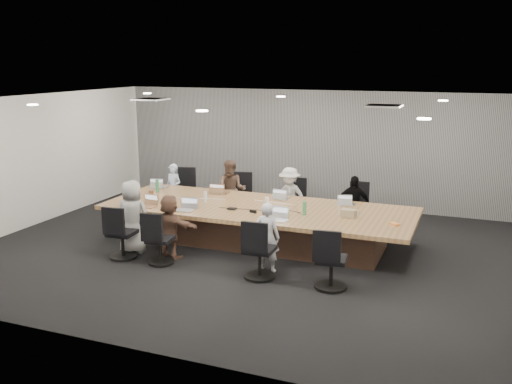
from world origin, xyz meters
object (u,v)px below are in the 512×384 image
(laptop_0, at_px, (161,187))
(snack_packet, at_px, (394,224))
(chair_3, at_px, (356,211))
(canvas_bag, at_px, (349,213))
(chair_0, at_px, (181,193))
(stapler, at_px, (253,211))
(laptop_6, at_px, (278,220))
(bottle_green_left, at_px, (157,186))
(laptop_3, at_px, (348,204))
(person_1, at_px, (232,190))
(chair_6, at_px, (260,254))
(laptop_5, at_px, (184,210))
(person_4, at_px, (132,217))
(chair_7, at_px, (331,264))
(chair_2, at_px, (294,206))
(conference_table, at_px, (258,223))
(person_2, at_px, (289,197))
(person_5, at_px, (170,226))
(chair_1, at_px, (238,199))
(bottle_clear, at_px, (205,197))
(mug_brown, at_px, (151,193))
(laptop_2, at_px, (281,198))
(person_3, at_px, (353,205))
(laptop_1, at_px, (221,192))
(bottle_green_right, at_px, (304,208))
(laptop_4, at_px, (148,206))
(person_0, at_px, (173,189))

(laptop_0, distance_m, snack_packet, 5.41)
(chair_3, xyz_separation_m, canvas_bag, (0.22, -1.81, 0.43))
(chair_0, height_order, stapler, chair_0)
(laptop_6, height_order, bottle_green_left, bottle_green_left)
(laptop_3, bearing_deg, person_1, -21.24)
(chair_6, xyz_separation_m, laptop_5, (-1.87, 0.90, 0.34))
(person_4, height_order, bottle_green_left, person_4)
(chair_7, relative_size, laptop_0, 2.61)
(laptop_6, height_order, canvas_bag, canvas_bag)
(chair_2, height_order, bottle_green_left, bottle_green_left)
(conference_table, xyz_separation_m, person_1, (-1.15, 1.35, 0.28))
(person_2, xyz_separation_m, stapler, (-0.11, -1.82, 0.13))
(laptop_0, height_order, snack_packet, snack_packet)
(chair_0, relative_size, chair_6, 0.98)
(conference_table, height_order, person_5, person_5)
(laptop_0, distance_m, person_1, 1.58)
(laptop_6, bearing_deg, conference_table, 136.84)
(bottle_green_left, distance_m, stapler, 2.70)
(conference_table, height_order, chair_2, conference_table)
(chair_0, bearing_deg, person_5, 101.14)
(chair_2, distance_m, person_1, 1.43)
(chair_2, relative_size, person_5, 0.63)
(chair_1, bearing_deg, bottle_clear, 80.44)
(laptop_5, relative_size, mug_brown, 2.90)
(person_1, height_order, laptop_2, person_1)
(person_3, bearing_deg, laptop_2, -167.35)
(chair_3, xyz_separation_m, laptop_2, (-1.38, -0.90, 0.37))
(laptop_2, bearing_deg, chair_6, 108.52)
(person_3, relative_size, laptop_5, 3.63)
(laptop_2, relative_size, laptop_6, 0.96)
(bottle_green_left, bearing_deg, chair_3, 17.97)
(person_5, bearing_deg, person_3, -121.78)
(conference_table, xyz_separation_m, canvas_bag, (1.80, -0.11, 0.41))
(laptop_5, bearing_deg, stapler, 4.08)
(person_1, bearing_deg, mug_brown, -147.51)
(person_5, relative_size, snack_packet, 7.22)
(laptop_1, xyz_separation_m, bottle_green_right, (2.16, -1.05, 0.12))
(laptop_1, height_order, stapler, stapler)
(person_2, height_order, snack_packet, person_2)
(laptop_4, bearing_deg, person_0, 111.43)
(chair_3, relative_size, mug_brown, 6.63)
(chair_7, relative_size, person_4, 0.58)
(chair_6, bearing_deg, chair_7, -1.55)
(laptop_5, bearing_deg, chair_0, 109.72)
(laptop_6, relative_size, bottle_green_right, 1.32)
(chair_7, bearing_deg, laptop_6, 136.27)
(person_0, distance_m, canvas_bag, 4.68)
(laptop_3, relative_size, stapler, 1.90)
(laptop_0, height_order, person_1, person_1)
(laptop_6, relative_size, stapler, 2.23)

